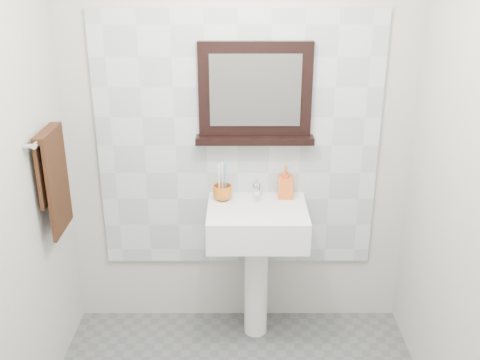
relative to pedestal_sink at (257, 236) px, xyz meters
name	(u,v)px	position (x,y,z in m)	size (l,w,h in m)	color
back_wall	(238,127)	(-0.11, 0.23, 0.57)	(2.00, 0.01, 2.50)	#BBB8B2
splashback	(238,145)	(-0.11, 0.21, 0.47)	(1.60, 0.02, 1.50)	silver
pedestal_sink	(257,236)	(0.00, 0.00, 0.00)	(0.55, 0.44, 0.96)	white
toothbrush_cup	(223,193)	(-0.19, 0.10, 0.23)	(0.11, 0.11, 0.09)	#CA6517
toothbrushes	(222,180)	(-0.20, 0.10, 0.31)	(0.05, 0.04, 0.21)	white
soap_dispenser	(286,182)	(0.16, 0.14, 0.28)	(0.08, 0.09, 0.19)	red
framed_mirror	(255,96)	(-0.01, 0.19, 0.77)	(0.66, 0.11, 0.56)	black
towel_bar	(47,134)	(-1.06, -0.16, 0.65)	(0.07, 0.40, 0.03)	silver
hand_towel	(53,173)	(-1.05, -0.16, 0.44)	(0.06, 0.30, 0.55)	black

